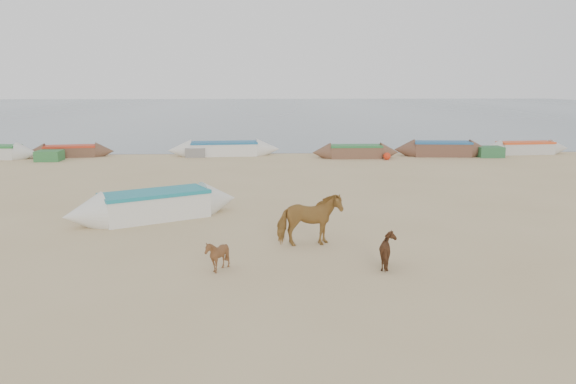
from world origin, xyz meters
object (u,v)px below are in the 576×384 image
at_px(calf_right, 390,251).
at_px(near_canoe, 155,205).
at_px(calf_front, 217,255).
at_px(cow_adult, 309,220).

bearing_deg(calf_right, near_canoe, 36.82).
bearing_deg(calf_front, near_canoe, -172.47).
relative_size(cow_adult, near_canoe, 0.30).
bearing_deg(calf_right, cow_adult, 27.95).
bearing_deg(cow_adult, near_canoe, 47.87).
xyz_separation_m(cow_adult, calf_right, (1.84, -2.01, -0.32)).
relative_size(calf_right, near_canoe, 0.14).
xyz_separation_m(calf_right, near_canoe, (-6.74, 5.39, 0.05)).
xyz_separation_m(calf_front, near_canoe, (-2.50, 5.47, 0.06)).
relative_size(cow_adult, calf_front, 2.17).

